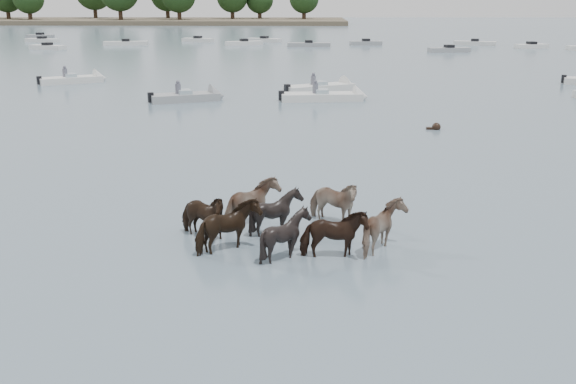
{
  "coord_description": "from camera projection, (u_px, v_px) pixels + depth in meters",
  "views": [
    {
      "loc": [
        0.86,
        -16.8,
        6.39
      ],
      "look_at": [
        0.34,
        0.77,
        1.1
      ],
      "focal_mm": 40.57,
      "sensor_mm": 36.0,
      "label": 1
    }
  ],
  "objects": [
    {
      "name": "shoreline",
      "position": [
        26.0,
        21.0,
        163.35
      ],
      "size": [
        160.0,
        30.0,
        1.0
      ],
      "primitive_type": "cube",
      "color": "#4C4233",
      "rests_on": "ground"
    },
    {
      "name": "motorboat_f",
      "position": [
        81.0,
        79.0,
        50.41
      ],
      "size": [
        5.16,
        3.99,
        1.92
      ],
      "rotation": [
        0.0,
        0.0,
        0.54
      ],
      "color": "silver",
      "rests_on": "ground"
    },
    {
      "name": "motorboat_a",
      "position": [
        196.0,
        97.0,
        41.65
      ],
      "size": [
        5.0,
        3.29,
        1.92
      ],
      "rotation": [
        0.0,
        0.0,
        0.39
      ],
      "color": "gray",
      "rests_on": "ground"
    },
    {
      "name": "ground",
      "position": [
        275.0,
        238.0,
        17.95
      ],
      "size": [
        400.0,
        400.0,
        0.0
      ],
      "primitive_type": "plane",
      "color": "slate",
      "rests_on": "ground"
    },
    {
      "name": "swimming_pony",
      "position": [
        435.0,
        127.0,
        32.6
      ],
      "size": [
        0.72,
        0.44,
        0.44
      ],
      "color": "black",
      "rests_on": "ground"
    },
    {
      "name": "motorboat_b",
      "position": [
        333.0,
        97.0,
        41.68
      ],
      "size": [
        5.85,
        2.2,
        1.92
      ],
      "rotation": [
        0.0,
        0.0,
        0.11
      ],
      "color": "silver",
      "rests_on": "ground"
    },
    {
      "name": "pony_herd",
      "position": [
        285.0,
        221.0,
        17.55
      ],
      "size": [
        6.53,
        4.12,
        1.49
      ],
      "color": "black",
      "rests_on": "ground"
    },
    {
      "name": "motorboat_c",
      "position": [
        328.0,
        88.0,
        45.94
      ],
      "size": [
        5.56,
        4.05,
        1.92
      ],
      "rotation": [
        0.0,
        0.0,
        0.51
      ],
      "color": "silver",
      "rests_on": "ground"
    },
    {
      "name": "distant_flotilla",
      "position": [
        300.0,
        43.0,
        88.86
      ],
      "size": [
        103.62,
        28.03,
        0.93
      ],
      "color": "gray",
      "rests_on": "ground"
    }
  ]
}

